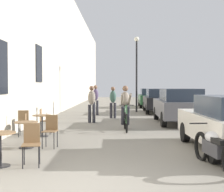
% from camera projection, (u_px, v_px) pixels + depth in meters
% --- Properties ---
extents(ground_plane, '(88.00, 88.00, 0.00)m').
position_uv_depth(ground_plane, '(90.00, 192.00, 5.06)').
color(ground_plane, gray).
extents(building_facade_left, '(0.54, 68.00, 8.93)m').
position_uv_depth(building_facade_left, '(52.00, 40.00, 18.97)').
color(building_facade_left, '#B7AD99').
rests_on(building_facade_left, ground_plane).
extents(cafe_table_near, '(0.64, 0.64, 0.72)m').
position_uv_depth(cafe_table_near, '(0.00, 142.00, 6.64)').
color(cafe_table_near, black).
rests_on(cafe_table_near, ground_plane).
extents(cafe_chair_near_toward_wall, '(0.45, 0.45, 0.89)m').
position_uv_depth(cafe_chair_near_toward_wall, '(32.00, 141.00, 6.71)').
color(cafe_chair_near_toward_wall, black).
rests_on(cafe_chair_near_toward_wall, ground_plane).
extents(cafe_table_mid, '(0.64, 0.64, 0.72)m').
position_uv_depth(cafe_table_mid, '(26.00, 129.00, 8.63)').
color(cafe_table_mid, black).
rests_on(cafe_table_mid, ground_plane).
extents(cafe_chair_mid_toward_street, '(0.44, 0.44, 0.89)m').
position_uv_depth(cafe_chair_mid_toward_street, '(29.00, 126.00, 9.21)').
color(cafe_chair_mid_toward_street, black).
rests_on(cafe_chair_mid_toward_street, ground_plane).
extents(cafe_chair_mid_toward_wall, '(0.41, 0.41, 0.89)m').
position_uv_depth(cafe_chair_mid_toward_wall, '(51.00, 129.00, 8.69)').
color(cafe_chair_mid_toward_wall, black).
rests_on(cafe_chair_mid_toward_wall, ground_plane).
extents(cafe_table_far, '(0.64, 0.64, 0.72)m').
position_uv_depth(cafe_table_far, '(42.00, 121.00, 10.62)').
color(cafe_table_far, black).
rests_on(cafe_table_far, ground_plane).
extents(cafe_chair_far_toward_street, '(0.41, 0.41, 0.89)m').
position_uv_depth(cafe_chair_far_toward_street, '(44.00, 119.00, 11.18)').
color(cafe_chair_far_toward_street, black).
rests_on(cafe_chair_far_toward_street, ground_plane).
extents(cafe_chair_far_toward_wall, '(0.43, 0.43, 0.89)m').
position_uv_depth(cafe_chair_far_toward_wall, '(24.00, 121.00, 10.55)').
color(cafe_chair_far_toward_wall, black).
rests_on(cafe_chair_far_toward_wall, ground_plane).
extents(cyclist_on_bicycle, '(0.52, 1.76, 1.74)m').
position_uv_depth(cyclist_on_bicycle, '(125.00, 109.00, 12.09)').
color(cyclist_on_bicycle, black).
rests_on(cyclist_on_bicycle, ground_plane).
extents(pedestrian_near, '(0.35, 0.25, 1.71)m').
position_uv_depth(pedestrian_near, '(92.00, 102.00, 14.57)').
color(pedestrian_near, '#26262D').
rests_on(pedestrian_near, ground_plane).
extents(pedestrian_mid, '(0.35, 0.26, 1.67)m').
position_uv_depth(pedestrian_mid, '(113.00, 100.00, 16.64)').
color(pedestrian_mid, '#26262D').
rests_on(pedestrian_mid, ground_plane).
extents(pedestrian_far, '(0.38, 0.30, 1.75)m').
position_uv_depth(pedestrian_far, '(96.00, 98.00, 18.25)').
color(pedestrian_far, '#26262D').
rests_on(pedestrian_far, ground_plane).
extents(street_lamp, '(0.32, 0.32, 4.90)m').
position_uv_depth(street_lamp, '(137.00, 64.00, 20.55)').
color(street_lamp, black).
rests_on(street_lamp, ground_plane).
extents(parked_car_second, '(1.94, 4.47, 1.58)m').
position_uv_depth(parked_car_second, '(178.00, 105.00, 14.31)').
color(parked_car_second, '#595960').
rests_on(parked_car_second, ground_plane).
extents(parked_car_third, '(1.92, 4.35, 1.53)m').
position_uv_depth(parked_car_third, '(159.00, 100.00, 20.08)').
color(parked_car_third, black).
rests_on(parked_car_third, ground_plane).
extents(parked_car_fourth, '(1.87, 4.25, 1.50)m').
position_uv_depth(parked_car_fourth, '(150.00, 97.00, 25.47)').
color(parked_car_fourth, '#23512D').
rests_on(parked_car_fourth, ground_plane).
extents(parked_motorcycle, '(0.62, 2.14, 0.92)m').
position_uv_depth(parked_motorcycle, '(215.00, 148.00, 6.51)').
color(parked_motorcycle, black).
rests_on(parked_motorcycle, ground_plane).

